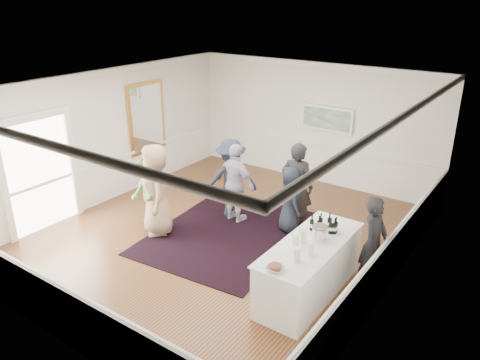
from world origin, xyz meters
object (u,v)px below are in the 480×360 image
Objects in this scene: guest_tan at (156,190)px; guest_green at (147,196)px; guest_dark_a at (231,178)px; guest_lilac at (236,183)px; ice_bucket at (319,233)px; nut_bowl at (275,267)px; guest_navy at (290,199)px; serving_table at (309,268)px; bartender at (373,243)px; guest_dark_b at (297,186)px.

guest_tan is 1.22× the size of guest_green.
guest_green is at bearing 14.10° from guest_dark_a.
guest_lilac is at bearing 90.85° from guest_tan.
guest_lilac reaches higher than ice_bucket.
nut_bowl is at bearing 92.92° from guest_dark_a.
guest_green is 3.98m from ice_bucket.
guest_dark_a is 1.48m from guest_navy.
nut_bowl is (3.59, -1.15, 0.02)m from guest_tan.
guest_dark_a is 3.28m from ice_bucket.
guest_dark_a is (-2.87, 1.69, 0.43)m from serving_table.
guest_tan reaches higher than guest_navy.
bartender is 0.93× the size of guest_dark_a.
guest_dark_a is at bearing -21.75° from guest_lilac.
guest_lilac is 0.98× the size of guest_dark_a.
guest_lilac is at bearing 53.96° from guest_navy.
ice_bucket is at bearing 162.10° from guest_lilac.
bartender is 2.04m from nut_bowl.
serving_table is at bearing 169.22° from guest_navy.
guest_lilac is (-3.41, 0.73, 0.05)m from bartender.
guest_tan is (-4.44, -0.70, 0.14)m from bartender.
guest_lilac is 1.23× the size of guest_navy.
serving_table is at bearing 35.01° from guest_green.
guest_green reaches higher than guest_navy.
ice_bucket is (1.46, -1.62, 0.36)m from guest_navy.
serving_table is at bearing 139.56° from bartender.
nut_bowl is at bearing 104.53° from guest_dark_b.
guest_green is (-0.25, -0.05, -0.18)m from guest_tan.
guest_dark_a is (1.05, 1.61, 0.10)m from guest_green.
guest_dark_a reaches higher than nut_bowl.
guest_green is 3.05m from guest_navy.
serving_table is 3.70m from guest_tan.
bartender is at bearing 176.70° from guest_lilac.
guest_dark_b reaches higher than serving_table.
guest_dark_a is at bearing 3.21° from guest_dark_b.
guest_green is at bearing -132.24° from guest_tan.
bartender reaches higher than guest_navy.
serving_table is at bearing 34.79° from guest_tan.
guest_dark_a reaches higher than ice_bucket.
serving_table is at bearing 106.57° from guest_dark_a.
guest_tan is at bearing 62.88° from guest_lilac.
serving_table is at bearing 158.33° from guest_lilac.
guest_tan reaches higher than guest_lilac.
guest_dark_b reaches higher than ice_bucket.
guest_tan is at bearing 162.29° from nut_bowl.
nut_bowl is at bearing 19.03° from guest_tan.
nut_bowl is (-0.12, -1.22, -0.08)m from ice_bucket.
bartender is at bearing -163.17° from guest_navy.
guest_dark_a reaches higher than guest_lilac.
guest_green is 1.96m from guest_lilac.
guest_dark_b is 3.28m from nut_bowl.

